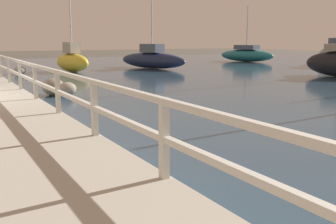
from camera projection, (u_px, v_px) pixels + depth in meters
The scene contains 8 objects.
railing at pixel (27, 72), 12.11m from camera, with size 0.10×32.50×0.99m.
boulder_water_edge at pixel (55, 88), 13.80m from camera, with size 0.71×0.64×0.53m.
boulder_downstream at pixel (67, 89), 13.85m from camera, with size 0.64×0.57×0.48m.
boulder_near_dock at pixel (20, 71), 22.07m from camera, with size 0.64×0.57×0.48m.
boulder_far_strip at pixel (53, 87), 14.08m from camera, with size 0.78×0.71×0.59m.
sailboat_navy at pixel (152, 59), 26.77m from camera, with size 3.04×5.99×5.23m.
sailboat_yellow at pixel (72, 60), 23.94m from camera, with size 1.93×3.18×7.75m.
sailboat_teal at pixel (246, 55), 35.15m from camera, with size 2.95×5.63×4.88m.
Camera 1 is at (-0.01, -12.70, 1.95)m, focal length 42.00 mm.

